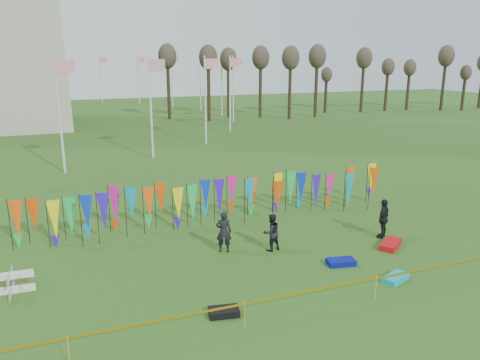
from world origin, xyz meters
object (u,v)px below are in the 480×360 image
object	(u,v)px
person_left	(224,232)
kite_bag_blue	(341,262)
kite_bag_turquoise	(396,278)
kite_bag_black	(224,312)
person_right	(384,218)
box_kite	(11,283)
kite_bag_red	(390,244)
person_mid	(271,232)

from	to	relation	value
person_left	kite_bag_blue	world-z (taller)	person_left
kite_bag_turquoise	kite_bag_black	world-z (taller)	kite_bag_black
person_right	kite_bag_black	bearing A→B (deg)	-11.76
box_kite	kite_bag_black	world-z (taller)	box_kite
kite_bag_blue	kite_bag_red	bearing A→B (deg)	14.47
kite_bag_black	kite_bag_turquoise	bearing A→B (deg)	-0.01
kite_bag_turquoise	kite_bag_black	distance (m)	6.67
person_right	person_mid	bearing A→B (deg)	-39.41
kite_bag_turquoise	kite_bag_red	world-z (taller)	kite_bag_red
person_left	kite_bag_red	size ratio (longest dim) A/B	1.31
person_left	person_mid	distance (m)	2.01
kite_bag_turquoise	kite_bag_red	distance (m)	3.24
kite_bag_turquoise	kite_bag_blue	world-z (taller)	kite_bag_blue
person_mid	kite_bag_blue	size ratio (longest dim) A/B	1.48
person_mid	kite_bag_red	world-z (taller)	person_mid
person_right	kite_bag_turquoise	xyz separation A→B (m)	(-2.22, -3.72, -0.80)
box_kite	person_left	xyz separation A→B (m)	(8.07, 0.88, 0.46)
kite_bag_blue	box_kite	bearing A→B (deg)	170.66
person_left	kite_bag_black	xyz separation A→B (m)	(-1.61, -4.75, -0.78)
box_kite	kite_bag_blue	bearing A→B (deg)	-9.34
person_right	kite_bag_black	distance (m)	9.67
box_kite	person_right	size ratio (longest dim) A/B	0.47
kite_bag_black	person_mid	bearing A→B (deg)	49.75
person_left	box_kite	bearing A→B (deg)	27.69
person_left	kite_bag_turquoise	distance (m)	6.99
box_kite	kite_bag_red	distance (m)	15.03
box_kite	kite_bag_black	bearing A→B (deg)	-30.93
person_right	kite_bag_red	bearing A→B (deg)	36.37
box_kite	kite_bag_blue	world-z (taller)	box_kite
kite_bag_turquoise	kite_bag_blue	distance (m)	2.20
box_kite	person_right	world-z (taller)	person_right
person_mid	kite_bag_black	xyz separation A→B (m)	(-3.54, -4.18, -0.70)
person_right	kite_bag_red	size ratio (longest dim) A/B	1.33
box_kite	person_right	xyz separation A→B (m)	(15.35, -0.15, 0.48)
kite_bag_blue	kite_bag_turquoise	bearing A→B (deg)	-59.26
kite_bag_red	box_kite	bearing A→B (deg)	175.39
person_right	kite_bag_black	xyz separation A→B (m)	(-8.89, -3.72, -0.80)
kite_bag_red	kite_bag_black	distance (m)	8.93
person_mid	kite_bag_black	size ratio (longest dim) A/B	1.66
person_mid	kite_bag_blue	xyz separation A→B (m)	(2.01, -2.29, -0.69)
person_mid	kite_bag_black	bearing A→B (deg)	39.82
person_left	person_right	xyz separation A→B (m)	(7.28, -1.02, 0.02)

